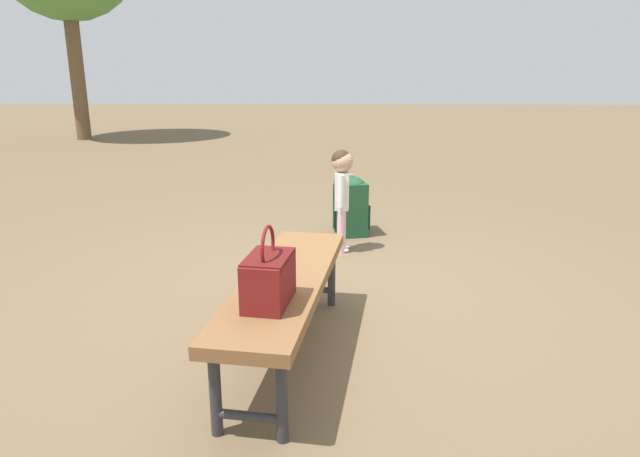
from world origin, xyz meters
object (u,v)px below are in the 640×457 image
object	(u,v)px
handbag	(269,277)
park_bench	(285,287)
backpack_large	(351,204)
child_standing	(342,185)

from	to	relation	value
handbag	park_bench	bearing A→B (deg)	-6.91
park_bench	handbag	distance (m)	0.39
backpack_large	handbag	bearing A→B (deg)	170.77
child_standing	handbag	bearing A→B (deg)	170.90
park_bench	backpack_large	distance (m)	2.34
backpack_large	park_bench	bearing A→B (deg)	170.43
park_bench	backpack_large	world-z (taller)	backpack_large
backpack_large	child_standing	bearing A→B (deg)	170.24
handbag	child_standing	bearing A→B (deg)	-9.10
park_bench	child_standing	world-z (taller)	child_standing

